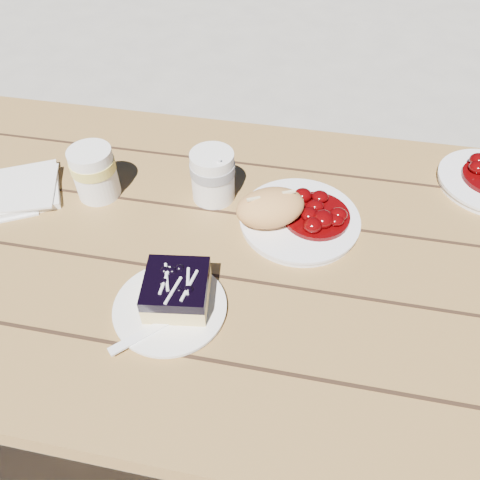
% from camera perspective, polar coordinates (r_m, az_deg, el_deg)
% --- Properties ---
extents(ground, '(60.00, 60.00, 0.00)m').
position_cam_1_polar(ground, '(1.50, 1.48, -20.53)').
color(ground, '#9E9A8E').
rests_on(ground, ground).
extents(picnic_table, '(2.00, 1.55, 0.75)m').
position_cam_1_polar(picnic_table, '(0.98, 2.13, -7.26)').
color(picnic_table, brown).
rests_on(picnic_table, ground).
extents(main_plate, '(0.22, 0.22, 0.02)m').
position_cam_1_polar(main_plate, '(0.90, 7.24, 2.39)').
color(main_plate, white).
rests_on(main_plate, picnic_table).
extents(goulash_stew, '(0.13, 0.13, 0.04)m').
position_cam_1_polar(goulash_stew, '(0.89, 9.37, 3.68)').
color(goulash_stew, '#530204').
rests_on(goulash_stew, main_plate).
extents(bread_roll, '(0.15, 0.14, 0.07)m').
position_cam_1_polar(bread_roll, '(0.86, 3.73, 3.95)').
color(bread_roll, tan).
rests_on(bread_roll, main_plate).
extents(dessert_plate, '(0.18, 0.18, 0.01)m').
position_cam_1_polar(dessert_plate, '(0.78, -8.51, -8.20)').
color(dessert_plate, white).
rests_on(dessert_plate, picnic_table).
extents(blueberry_cake, '(0.11, 0.11, 0.06)m').
position_cam_1_polar(blueberry_cake, '(0.76, -7.72, -6.00)').
color(blueberry_cake, '#F7DC86').
rests_on(blueberry_cake, dessert_plate).
extents(fork_dessert, '(0.13, 0.13, 0.00)m').
position_cam_1_polar(fork_dessert, '(0.75, -11.29, -10.96)').
color(fork_dessert, white).
rests_on(fork_dessert, dessert_plate).
extents(coffee_cup, '(0.08, 0.08, 0.11)m').
position_cam_1_polar(coffee_cup, '(0.93, -3.34, 7.79)').
color(coffee_cup, white).
rests_on(coffee_cup, picnic_table).
extents(napkin_stack, '(0.20, 0.20, 0.01)m').
position_cam_1_polar(napkin_stack, '(1.06, -25.18, 5.56)').
color(napkin_stack, white).
rests_on(napkin_stack, picnic_table).
extents(fork_table, '(0.15, 0.10, 0.00)m').
position_cam_1_polar(fork_table, '(1.02, -26.70, 2.32)').
color(fork_table, white).
rests_on(fork_table, picnic_table).
extents(second_cup, '(0.08, 0.08, 0.11)m').
position_cam_1_polar(second_cup, '(0.98, -17.30, 7.82)').
color(second_cup, white).
rests_on(second_cup, picnic_table).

